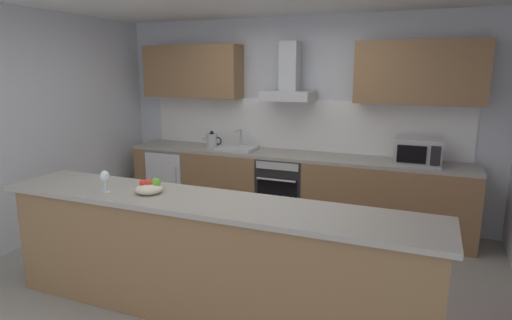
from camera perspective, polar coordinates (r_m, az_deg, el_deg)
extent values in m
cube|color=gray|center=(4.27, -2.76, -15.29)|extent=(5.98, 4.87, 0.02)
cube|color=silver|center=(5.69, 5.72, 5.50)|extent=(5.98, 0.12, 2.60)
cube|color=silver|center=(5.44, -28.07, 3.81)|extent=(0.12, 4.87, 2.60)
cube|color=white|center=(5.63, 5.49, 4.71)|extent=(4.23, 0.02, 0.66)
cube|color=olive|center=(5.51, 4.38, -3.95)|extent=(4.38, 0.60, 0.86)
cube|color=#9E998E|center=(5.40, 4.45, 0.64)|extent=(4.38, 0.60, 0.04)
cube|color=olive|center=(3.48, -6.65, -13.27)|extent=(3.45, 0.52, 0.93)
cube|color=#9E998E|center=(3.30, -6.86, -5.65)|extent=(3.55, 0.64, 0.04)
cube|color=olive|center=(6.03, -8.49, 11.61)|extent=(1.40, 0.32, 0.70)
cube|color=olive|center=(5.19, 21.01, 10.87)|extent=(1.40, 0.32, 0.70)
cube|color=slate|center=(5.50, 3.81, -3.65)|extent=(0.60, 0.56, 0.80)
cube|color=black|center=(5.25, 2.77, -5.13)|extent=(0.50, 0.02, 0.48)
cube|color=#B7BABC|center=(5.14, 2.82, -0.83)|extent=(0.54, 0.02, 0.09)
cylinder|color=#B7BABC|center=(5.15, 2.67, -2.69)|extent=(0.49, 0.02, 0.02)
cube|color=white|center=(6.21, -10.78, -2.31)|extent=(0.58, 0.56, 0.85)
cube|color=silver|center=(5.98, -12.29, -2.95)|extent=(0.55, 0.02, 0.80)
cylinder|color=#B7BABC|center=(5.83, -10.64, -2.83)|extent=(0.02, 0.02, 0.38)
cube|color=#B7BABC|center=(5.07, 20.84, 1.06)|extent=(0.50, 0.36, 0.30)
cube|color=black|center=(4.88, 20.05, 0.72)|extent=(0.30, 0.02, 0.19)
cube|color=black|center=(4.88, 22.86, 0.50)|extent=(0.10, 0.01, 0.21)
cube|color=silver|center=(5.63, -2.55, 1.58)|extent=(0.50, 0.40, 0.04)
cylinder|color=#B7BABC|center=(5.73, -2.02, 2.86)|extent=(0.03, 0.03, 0.26)
cylinder|color=#B7BABC|center=(5.64, -2.37, 3.94)|extent=(0.03, 0.16, 0.03)
cylinder|color=#B7BABC|center=(5.74, -5.90, 2.52)|extent=(0.15, 0.15, 0.20)
sphere|color=black|center=(5.72, -5.93, 3.63)|extent=(0.06, 0.06, 0.06)
cone|color=#B7BABC|center=(5.78, -6.79, 2.97)|extent=(0.09, 0.04, 0.07)
torus|color=black|center=(5.69, -5.11, 2.56)|extent=(0.11, 0.02, 0.11)
cube|color=#B7BABC|center=(5.39, 4.33, 8.57)|extent=(0.62, 0.45, 0.12)
cube|color=#B7BABC|center=(5.43, 4.56, 12.39)|extent=(0.22, 0.22, 0.60)
cylinder|color=silver|center=(3.69, -19.42, -3.98)|extent=(0.07, 0.07, 0.01)
cylinder|color=silver|center=(3.68, -19.47, -3.26)|extent=(0.01, 0.01, 0.09)
ellipsoid|color=silver|center=(3.66, -19.56, -2.07)|extent=(0.08, 0.08, 0.10)
ellipsoid|color=beige|center=(3.55, -14.07, -3.76)|extent=(0.22, 0.22, 0.09)
sphere|color=red|center=(3.54, -14.82, -3.04)|extent=(0.07, 0.07, 0.07)
sphere|color=#66B233|center=(3.53, -13.24, -2.95)|extent=(0.08, 0.08, 0.08)
sphere|color=red|center=(3.53, -14.11, -3.02)|extent=(0.07, 0.07, 0.07)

